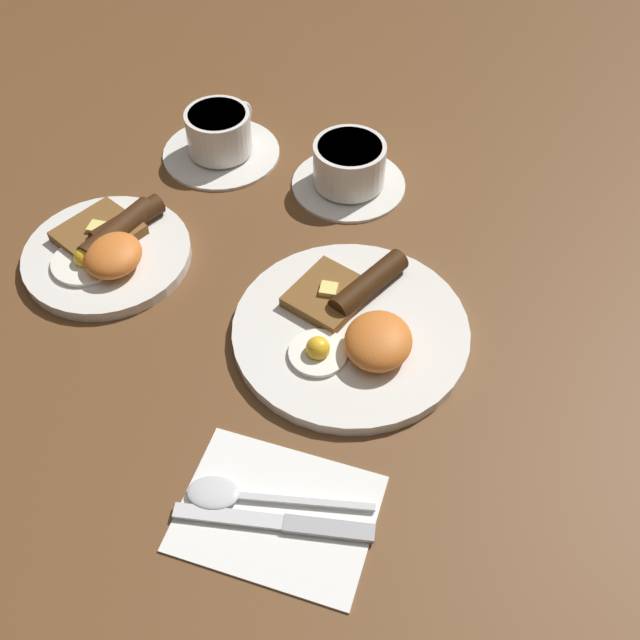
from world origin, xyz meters
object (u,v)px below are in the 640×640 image
breakfast_plate_far (108,249)px  teacup_near (349,168)px  breakfast_plate_near (353,328)px  teacup_far (220,137)px  knife (285,523)px  spoon (232,495)px

breakfast_plate_far → teacup_near: bearing=-49.4°
breakfast_plate_near → teacup_far: teacup_far is taller
breakfast_plate_far → knife: breakfast_plate_far is taller
breakfast_plate_far → knife: size_ratio=1.08×
breakfast_plate_far → spoon: (-0.27, -0.26, -0.01)m
breakfast_plate_near → spoon: 0.24m
teacup_near → teacup_far: (0.02, 0.20, -0.00)m
breakfast_plate_far → spoon: bearing=-136.3°
teacup_far → knife: (-0.53, -0.26, -0.02)m
teacup_far → knife: teacup_far is taller
breakfast_plate_far → spoon: 0.38m
breakfast_plate_near → teacup_far: bearing=43.3°
teacup_far → teacup_near: bearing=-95.8°
spoon → breakfast_plate_far: bearing=-56.3°
spoon → knife: bearing=156.7°
knife → spoon: size_ratio=1.05×
knife → spoon: (0.01, 0.06, 0.00)m
breakfast_plate_far → teacup_far: (0.24, -0.06, 0.01)m
teacup_near → knife: bearing=-172.8°
breakfast_plate_near → spoon: size_ratio=1.48×
breakfast_plate_far → breakfast_plate_near: bearing=-97.2°
teacup_near → knife: teacup_near is taller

